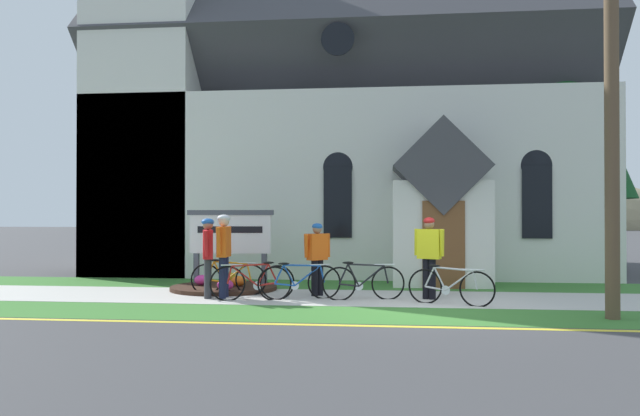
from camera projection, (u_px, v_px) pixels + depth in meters
The scene contains 20 objects.
ground at pixel (416, 286), 15.71m from camera, with size 140.00×140.00×0.00m, color #3D3D3F.
sidewalk_slab at pixel (324, 297), 13.47m from camera, with size 32.00×2.63×0.01m, color #B7B5AD.
grass_verge at pixel (311, 314), 11.22m from camera, with size 32.00×1.90×0.01m, color #38722D.
church_lawn at pixel (334, 285), 15.86m from camera, with size 24.00×2.17×0.01m, color #38722D.
curb_paint_stripe at pixel (302, 325), 10.13m from camera, with size 28.00×0.16×0.01m, color yellow.
church_building at pixel (332, 119), 21.24m from camera, with size 15.31×10.91×14.25m.
church_sign at pixel (230, 235), 15.36m from camera, with size 2.12×0.17×1.88m.
flower_bed at pixel (224, 287), 14.77m from camera, with size 2.48×2.48×0.34m.
bicycle_red at pixel (363, 282), 13.06m from camera, with size 1.70×0.45×0.82m.
bicycle_blue at pixel (299, 282), 13.14m from camera, with size 1.68×0.65×0.80m.
bicycle_orange at pixel (253, 282), 13.05m from camera, with size 1.69×0.57×0.81m.
bicycle_black at pixel (450, 286), 12.35m from camera, with size 1.63×0.68×0.80m.
bicycle_yellow at pixel (228, 278), 13.91m from camera, with size 1.71×0.08×0.81m.
cyclist_in_blue_jersey at pixel (317, 254), 13.69m from camera, with size 0.52×0.50×1.58m.
cyclist_in_yellow_jersey at pixel (224, 248), 13.34m from camera, with size 0.29×0.75×1.77m.
cyclist_in_green_jersey at pixel (208, 251), 13.33m from camera, with size 0.34×0.74×1.69m.
cyclist_in_white_jersey at pixel (429, 251), 13.14m from camera, with size 0.60×0.44×1.71m.
utility_pole at pixel (605, 50), 10.73m from camera, with size 3.12×0.28×8.25m.
roadside_conifer at pixel (560, 108), 18.51m from camera, with size 4.17×4.17×7.57m.
distant_hill at pixel (389, 227), 87.38m from camera, with size 81.02×39.46×17.16m, color #847A5B.
Camera 1 is at (-0.62, -11.89, 1.77)m, focal length 35.46 mm.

